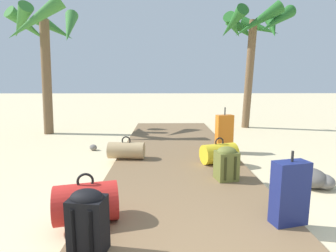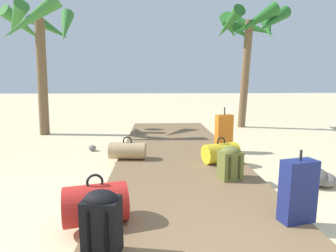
{
  "view_description": "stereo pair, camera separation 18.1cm",
  "coord_description": "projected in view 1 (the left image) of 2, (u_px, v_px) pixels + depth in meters",
  "views": [
    {
      "loc": [
        -0.25,
        -1.25,
        1.45
      ],
      "look_at": [
        -0.16,
        4.21,
        0.55
      ],
      "focal_mm": 28.91,
      "sensor_mm": 36.0,
      "label": 1
    },
    {
      "loc": [
        -0.43,
        -1.25,
        1.45
      ],
      "look_at": [
        -0.16,
        4.21,
        0.55
      ],
      "focal_mm": 28.91,
      "sensor_mm": 36.0,
      "label": 2
    }
  ],
  "objects": [
    {
      "name": "backpack_black",
      "position": [
        88.0,
        220.0,
        2.15
      ],
      "size": [
        0.31,
        0.26,
        0.54
      ],
      "color": "black",
      "rests_on": "boardwalk"
    },
    {
      "name": "palm_tree_far_left",
      "position": [
        44.0,
        36.0,
        7.25
      ],
      "size": [
        1.94,
        2.0,
        3.54
      ],
      "color": "brown",
      "rests_on": "ground"
    },
    {
      "name": "ground_plane",
      "position": [
        179.0,
        170.0,
        4.5
      ],
      "size": [
        60.0,
        60.0,
        0.0
      ],
      "primitive_type": "plane",
      "color": "beige"
    },
    {
      "name": "suitcase_navy",
      "position": [
        290.0,
        193.0,
        2.6
      ],
      "size": [
        0.37,
        0.24,
        0.73
      ],
      "color": "navy",
      "rests_on": "boardwalk"
    },
    {
      "name": "rock_right_mid",
      "position": [
        310.0,
        177.0,
        3.76
      ],
      "size": [
        0.44,
        0.48,
        0.26
      ],
      "primitive_type": "ellipsoid",
      "rotation": [
        0.0,
        0.0,
        3.12
      ],
      "color": "#5B5651",
      "rests_on": "ground"
    },
    {
      "name": "palm_tree_far_right",
      "position": [
        254.0,
        32.0,
        7.97
      ],
      "size": [
        2.17,
        2.27,
        3.61
      ],
      "color": "brown",
      "rests_on": "ground"
    },
    {
      "name": "duffel_bag_tan",
      "position": [
        126.0,
        150.0,
        4.85
      ],
      "size": [
        0.66,
        0.35,
        0.41
      ],
      "color": "tan",
      "rests_on": "boardwalk"
    },
    {
      "name": "duffel_bag_red",
      "position": [
        86.0,
        203.0,
        2.65
      ],
      "size": [
        0.68,
        0.53,
        0.5
      ],
      "color": "red",
      "rests_on": "boardwalk"
    },
    {
      "name": "rock_left_near",
      "position": [
        93.0,
        147.0,
        5.76
      ],
      "size": [
        0.22,
        0.21,
        0.12
      ],
      "primitive_type": "ellipsoid",
      "rotation": [
        0.0,
        0.0,
        2.5
      ],
      "color": "slate",
      "rests_on": "ground"
    },
    {
      "name": "boardwalk",
      "position": [
        177.0,
        155.0,
        5.25
      ],
      "size": [
        2.2,
        7.66,
        0.08
      ],
      "primitive_type": "cube",
      "color": "brown",
      "rests_on": "ground"
    },
    {
      "name": "suitcase_orange",
      "position": [
        224.0,
        132.0,
        5.51
      ],
      "size": [
        0.36,
        0.24,
        0.86
      ],
      "color": "orange",
      "rests_on": "boardwalk"
    },
    {
      "name": "rock_right_far",
      "position": [
        323.0,
        181.0,
        3.7
      ],
      "size": [
        0.38,
        0.4,
        0.2
      ],
      "primitive_type": "ellipsoid",
      "rotation": [
        0.0,
        0.0,
        1.29
      ],
      "color": "slate",
      "rests_on": "ground"
    },
    {
      "name": "backpack_olive",
      "position": [
        226.0,
        162.0,
        3.79
      ],
      "size": [
        0.33,
        0.31,
        0.48
      ],
      "color": "olive",
      "rests_on": "boardwalk"
    },
    {
      "name": "duffel_bag_yellow",
      "position": [
        219.0,
        153.0,
        4.58
      ],
      "size": [
        0.67,
        0.5,
        0.44
      ],
      "color": "gold",
      "rests_on": "boardwalk"
    }
  ]
}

